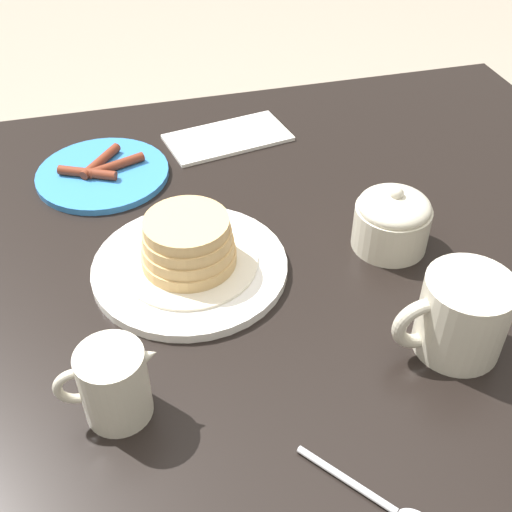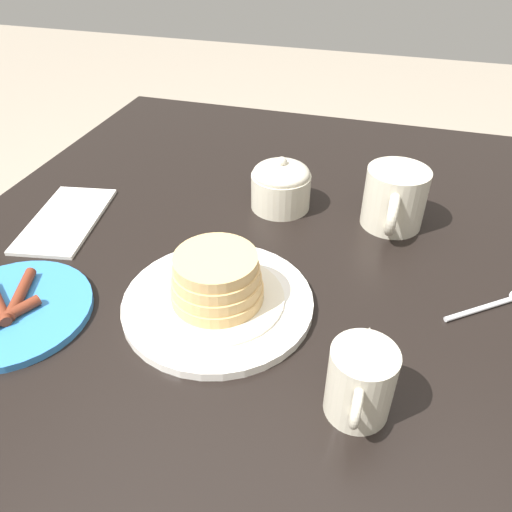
{
  "view_description": "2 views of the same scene",
  "coord_description": "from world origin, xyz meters",
  "px_view_note": "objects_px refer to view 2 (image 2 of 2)",
  "views": [
    {
      "loc": [
        0.07,
        0.56,
        1.26
      ],
      "look_at": [
        -0.08,
        -0.01,
        0.75
      ],
      "focal_mm": 45.0,
      "sensor_mm": 36.0,
      "label": 1
    },
    {
      "loc": [
        0.44,
        0.14,
        1.16
      ],
      "look_at": [
        -0.08,
        -0.01,
        0.75
      ],
      "focal_mm": 35.0,
      "sensor_mm": 36.0,
      "label": 2
    }
  ],
  "objects_px": {
    "coffee_mug": "(395,198)",
    "sugar_bowl": "(281,185)",
    "napkin": "(66,220)",
    "pancake_plate": "(218,289)",
    "creamer_pitcher": "(361,380)",
    "spoon": "(507,300)",
    "side_plate_bacon": "(12,311)"
  },
  "relations": [
    {
      "from": "side_plate_bacon",
      "to": "napkin",
      "type": "bearing_deg",
      "value": -163.92
    },
    {
      "from": "sugar_bowl",
      "to": "side_plate_bacon",
      "type": "bearing_deg",
      "value": -36.57
    },
    {
      "from": "creamer_pitcher",
      "to": "spoon",
      "type": "distance_m",
      "value": 0.28
    },
    {
      "from": "pancake_plate",
      "to": "side_plate_bacon",
      "type": "relative_size",
      "value": 1.24
    },
    {
      "from": "coffee_mug",
      "to": "napkin",
      "type": "height_order",
      "value": "coffee_mug"
    },
    {
      "from": "napkin",
      "to": "sugar_bowl",
      "type": "bearing_deg",
      "value": 114.16
    },
    {
      "from": "spoon",
      "to": "sugar_bowl",
      "type": "bearing_deg",
      "value": -113.46
    },
    {
      "from": "coffee_mug",
      "to": "creamer_pitcher",
      "type": "distance_m",
      "value": 0.36
    },
    {
      "from": "side_plate_bacon",
      "to": "creamer_pitcher",
      "type": "bearing_deg",
      "value": 87.67
    },
    {
      "from": "pancake_plate",
      "to": "spoon",
      "type": "bearing_deg",
      "value": 106.97
    },
    {
      "from": "creamer_pitcher",
      "to": "napkin",
      "type": "xyz_separation_m",
      "value": [
        -0.22,
        -0.49,
        -0.04
      ]
    },
    {
      "from": "sugar_bowl",
      "to": "napkin",
      "type": "bearing_deg",
      "value": -65.84
    },
    {
      "from": "pancake_plate",
      "to": "spoon",
      "type": "relative_size",
      "value": 1.96
    },
    {
      "from": "napkin",
      "to": "pancake_plate",
      "type": "bearing_deg",
      "value": 69.33
    },
    {
      "from": "creamer_pitcher",
      "to": "spoon",
      "type": "xyz_separation_m",
      "value": [
        -0.22,
        0.17,
        -0.04
      ]
    },
    {
      "from": "creamer_pitcher",
      "to": "napkin",
      "type": "height_order",
      "value": "creamer_pitcher"
    },
    {
      "from": "coffee_mug",
      "to": "side_plate_bacon",
      "type": "bearing_deg",
      "value": -51.87
    },
    {
      "from": "pancake_plate",
      "to": "sugar_bowl",
      "type": "relative_size",
      "value": 2.5
    },
    {
      "from": "pancake_plate",
      "to": "side_plate_bacon",
      "type": "bearing_deg",
      "value": -69.26
    },
    {
      "from": "napkin",
      "to": "coffee_mug",
      "type": "bearing_deg",
      "value": 105.55
    },
    {
      "from": "creamer_pitcher",
      "to": "side_plate_bacon",
      "type": "bearing_deg",
      "value": -92.33
    },
    {
      "from": "coffee_mug",
      "to": "spoon",
      "type": "relative_size",
      "value": 1.04
    },
    {
      "from": "coffee_mug",
      "to": "sugar_bowl",
      "type": "height_order",
      "value": "coffee_mug"
    },
    {
      "from": "creamer_pitcher",
      "to": "napkin",
      "type": "bearing_deg",
      "value": -114.45
    },
    {
      "from": "coffee_mug",
      "to": "sugar_bowl",
      "type": "distance_m",
      "value": 0.18
    },
    {
      "from": "side_plate_bacon",
      "to": "pancake_plate",
      "type": "bearing_deg",
      "value": 110.74
    },
    {
      "from": "pancake_plate",
      "to": "napkin",
      "type": "bearing_deg",
      "value": -110.67
    },
    {
      "from": "side_plate_bacon",
      "to": "napkin",
      "type": "distance_m",
      "value": 0.22
    },
    {
      "from": "pancake_plate",
      "to": "spoon",
      "type": "height_order",
      "value": "pancake_plate"
    },
    {
      "from": "sugar_bowl",
      "to": "napkin",
      "type": "xyz_separation_m",
      "value": [
        0.14,
        -0.32,
        -0.04
      ]
    },
    {
      "from": "pancake_plate",
      "to": "side_plate_bacon",
      "type": "xyz_separation_m",
      "value": [
        0.09,
        -0.24,
        -0.02
      ]
    },
    {
      "from": "side_plate_bacon",
      "to": "coffee_mug",
      "type": "distance_m",
      "value": 0.56
    }
  ]
}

